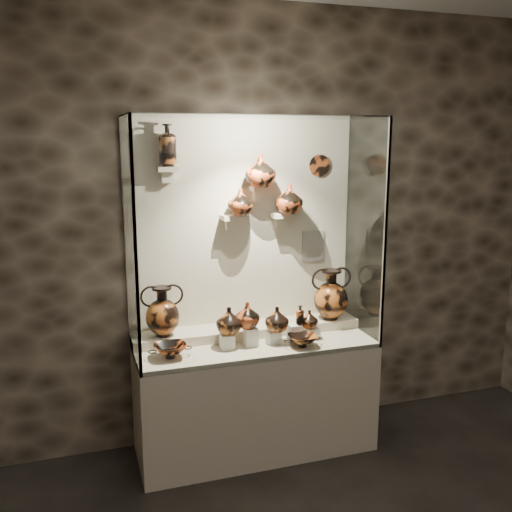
{
  "coord_description": "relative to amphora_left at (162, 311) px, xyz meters",
  "views": [
    {
      "loc": [
        -1.19,
        -1.48,
        2.26
      ],
      "look_at": [
        0.01,
        2.19,
        1.46
      ],
      "focal_mm": 40.0,
      "sensor_mm": 36.0,
      "label": 1
    }
  ],
  "objects": [
    {
      "name": "wall_back",
      "position": [
        0.63,
        0.17,
        0.52
      ],
      "size": [
        5.0,
        0.02,
        3.2
      ],
      "primitive_type": "cube",
      "color": "#2E261C",
      "rests_on": "ground"
    },
    {
      "name": "plinth",
      "position": [
        0.63,
        -0.15,
        -0.68
      ],
      "size": [
        1.7,
        0.6,
        0.8
      ],
      "primitive_type": "cube",
      "color": "beige",
      "rests_on": "floor"
    },
    {
      "name": "front_tier",
      "position": [
        0.63,
        -0.15,
        -0.26
      ],
      "size": [
        1.68,
        0.58,
        0.03
      ],
      "primitive_type": "cube",
      "color": "beige",
      "rests_on": "plinth"
    },
    {
      "name": "rear_tier",
      "position": [
        0.63,
        0.03,
        -0.23
      ],
      "size": [
        1.7,
        0.25,
        0.1
      ],
      "primitive_type": "cube",
      "color": "beige",
      "rests_on": "plinth"
    },
    {
      "name": "back_panel",
      "position": [
        0.63,
        0.17,
        0.52
      ],
      "size": [
        1.7,
        0.03,
        1.6
      ],
      "primitive_type": "cube",
      "color": "beige",
      "rests_on": "plinth"
    },
    {
      "name": "glass_front",
      "position": [
        0.63,
        -0.44,
        0.52
      ],
      "size": [
        1.7,
        0.01,
        1.6
      ],
      "primitive_type": "cube",
      "color": "white",
      "rests_on": "plinth"
    },
    {
      "name": "glass_left",
      "position": [
        -0.22,
        -0.15,
        0.52
      ],
      "size": [
        0.01,
        0.6,
        1.6
      ],
      "primitive_type": "cube",
      "color": "white",
      "rests_on": "plinth"
    },
    {
      "name": "glass_right",
      "position": [
        1.48,
        -0.15,
        0.52
      ],
      "size": [
        0.01,
        0.6,
        1.6
      ],
      "primitive_type": "cube",
      "color": "white",
      "rests_on": "plinth"
    },
    {
      "name": "glass_top",
      "position": [
        0.63,
        -0.15,
        1.32
      ],
      "size": [
        1.7,
        0.6,
        0.01
      ],
      "primitive_type": "cube",
      "color": "white",
      "rests_on": "back_panel"
    },
    {
      "name": "frame_post_left",
      "position": [
        -0.21,
        -0.44,
        0.52
      ],
      "size": [
        0.02,
        0.02,
        1.6
      ],
      "primitive_type": "cube",
      "color": "gray",
      "rests_on": "plinth"
    },
    {
      "name": "frame_post_right",
      "position": [
        1.47,
        -0.44,
        0.52
      ],
      "size": [
        0.02,
        0.02,
        1.6
      ],
      "primitive_type": "cube",
      "color": "gray",
      "rests_on": "plinth"
    },
    {
      "name": "pedestal_a",
      "position": [
        0.41,
        -0.2,
        -0.2
      ],
      "size": [
        0.09,
        0.09,
        0.1
      ],
      "primitive_type": "cube",
      "color": "silver",
      "rests_on": "front_tier"
    },
    {
      "name": "pedestal_b",
      "position": [
        0.58,
        -0.2,
        -0.18
      ],
      "size": [
        0.09,
        0.09,
        0.13
      ],
      "primitive_type": "cube",
      "color": "silver",
      "rests_on": "front_tier"
    },
    {
      "name": "pedestal_c",
      "position": [
        0.75,
        -0.2,
        -0.2
      ],
      "size": [
        0.09,
        0.09,
        0.09
      ],
      "primitive_type": "cube",
      "color": "silver",
      "rests_on": "front_tier"
    },
    {
      "name": "pedestal_d",
      "position": [
        0.91,
        -0.2,
        -0.19
      ],
      "size": [
        0.09,
        0.09,
        0.12
      ],
      "primitive_type": "cube",
      "color": "silver",
      "rests_on": "front_tier"
    },
    {
      "name": "pedestal_e",
      "position": [
        1.05,
        -0.2,
        -0.21
      ],
      "size": [
        0.09,
        0.09,
        0.08
      ],
      "primitive_type": "cube",
      "color": "silver",
      "rests_on": "front_tier"
    },
    {
      "name": "bracket_ul",
      "position": [
        0.08,
        0.09,
        0.97
      ],
      "size": [
        0.14,
        0.12,
        0.04
      ],
      "primitive_type": "cube",
      "color": "beige",
      "rests_on": "back_panel"
    },
    {
      "name": "bracket_ca",
      "position": [
        0.53,
        0.09,
        0.62
      ],
      "size": [
        0.14,
        0.12,
        0.04
      ],
      "primitive_type": "cube",
      "color": "beige",
      "rests_on": "back_panel"
    },
    {
      "name": "bracket_cb",
      "position": [
        0.73,
        0.09,
        0.82
      ],
      "size": [
        0.1,
        0.12,
        0.04
      ],
      "primitive_type": "cube",
      "color": "beige",
      "rests_on": "back_panel"
    },
    {
      "name": "bracket_cc",
      "position": [
        0.91,
        0.09,
        0.62
      ],
      "size": [
        0.14,
        0.12,
        0.04
      ],
      "primitive_type": "cube",
      "color": "beige",
      "rests_on": "back_panel"
    },
    {
      "name": "amphora_left",
      "position": [
        0.0,
        0.0,
        0.0
      ],
      "size": [
        0.32,
        0.32,
        0.36
      ],
      "primitive_type": null,
      "rotation": [
        0.0,
        0.0,
        -0.15
      ],
      "color": "#A2521F",
      "rests_on": "rear_tier"
    },
    {
      "name": "amphora_right",
      "position": [
        1.28,
        -0.01,
        0.02
      ],
      "size": [
        0.37,
        0.37,
        0.39
      ],
      "primitive_type": null,
      "rotation": [
        0.0,
        0.0,
        -0.24
      ],
      "color": "#A2521F",
      "rests_on": "rear_tier"
    },
    {
      "name": "jug_a",
      "position": [
        0.43,
        -0.19,
        -0.05
      ],
      "size": [
        0.18,
        0.18,
        0.19
      ],
      "primitive_type": "imported",
      "rotation": [
        0.0,
        0.0,
        -0.02
      ],
      "color": "#A2521F",
      "rests_on": "pedestal_a"
    },
    {
      "name": "jug_b",
      "position": [
        0.56,
        -0.18,
        -0.03
      ],
      "size": [
        0.23,
        0.23,
        0.18
      ],
      "primitive_type": "imported",
      "rotation": [
        0.0,
        0.0,
        0.4
      ],
      "color": "#B4481F",
      "rests_on": "pedestal_b"
    },
    {
      "name": "jug_c",
      "position": [
        0.77,
        -0.21,
        -0.07
      ],
      "size": [
        0.22,
        0.22,
        0.18
      ],
      "primitive_type": "imported",
      "rotation": [
        0.0,
        0.0,
        -0.36
      ],
      "color": "#A2521F",
      "rests_on": "pedestal_c"
    },
    {
      "name": "jug_e",
      "position": [
        1.02,
        -0.2,
        -0.1
      ],
      "size": [
        0.13,
        0.13,
        0.13
      ],
      "primitive_type": "imported",
      "rotation": [
        0.0,
        0.0,
        0.02
      ],
      "color": "#A2521F",
      "rests_on": "pedestal_e"
    },
    {
      "name": "lekythos_small",
      "position": [
        0.94,
        -0.21,
        -0.05
      ],
      "size": [
        0.08,
        0.08,
        0.16
      ],
      "primitive_type": null,
      "rotation": [
        0.0,
        0.0,
        0.17
      ],
      "color": "#B4481F",
      "rests_on": "pedestal_d"
    },
    {
      "name": "kylix_left",
      "position": [
        0.01,
        -0.25,
        -0.19
      ],
      "size": [
        0.32,
        0.28,
        0.11
      ],
      "primitive_type": null,
      "rotation": [
        0.0,
        0.0,
        0.18
      ],
      "color": "#B4481F",
      "rests_on": "front_tier"
    },
    {
      "name": "kylix_right",
      "position": [
        0.92,
        -0.33,
        -0.2
      ],
      "size": [
        0.3,
        0.27,
        0.1
      ],
      "primitive_type": null,
      "rotation": [
        0.0,
        0.0,
        -0.25
      ],
      "color": "#A2521F",
      "rests_on": "front_tier"
    },
    {
      "name": "lekythos_tall",
      "position": [
        0.08,
        0.08,
        1.15
      ],
      "size": [
        0.15,
        0.15,
        0.32
      ],
      "primitive_type": null,
      "rotation": [
        0.0,
        0.0,
        0.14
      ],
      "color": "#A2521F",
      "rests_on": "bracket_ul"
    },
    {
      "name": "ovoid_vase_a",
      "position": [
        0.58,
        0.05,
        0.74
      ],
      "size": [
        0.19,
        0.19,
        0.19
      ],
      "primitive_type": "imported",
      "rotation": [
        0.0,
        0.0,
        0.06
      ],
      "color": "#B4481F",
      "rests_on": "bracket_ca"
    },
    {
      "name": "ovoid_vase_b",
      "position": [
        0.73,
        0.03,
        0.95
      ],
      "size": [
        0.22,
        0.22,
        0.23
      ],
      "primitive_type": "imported",
      "rotation": [
        0.0,
        0.0,
        0.01
      ],
      "color": "#B4481F",
      "rests_on": "bracket_cb"
    },
    {
      "name": "ovoid_vase_c",
      "position": [
        0.95,
        0.04,
        0.74
      ],
      "size": [
        0.25,
        0.25,
        0.21
      ],
      "primitive_type": "imported",
      "rotation": [
        0.0,
        0.0,
        -0.31
      ],
      "color": "#B4481F",
      "rests_on": "bracket_cc"
    },
    {
      "name": "wall_plate",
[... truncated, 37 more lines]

